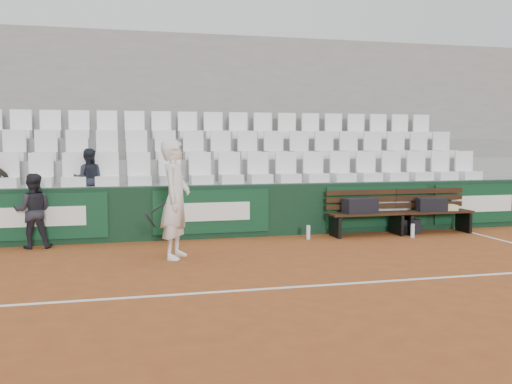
{
  "coord_description": "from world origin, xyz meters",
  "views": [
    {
      "loc": [
        -1.97,
        -6.71,
        1.82
      ],
      "look_at": [
        0.3,
        2.4,
        1.0
      ],
      "focal_mm": 40.0,
      "sensor_mm": 36.0,
      "label": 1
    }
  ],
  "objects_px": {
    "sports_bag_ground": "(407,227)",
    "water_bottle_far": "(413,231)",
    "bench_left": "(366,224)",
    "sports_bag_right": "(432,205)",
    "water_bottle_near": "(308,232)",
    "sports_bag_left": "(360,206)",
    "tennis_player": "(175,199)",
    "spectator_c": "(88,155)",
    "ball_kid": "(33,211)",
    "bench_right": "(435,222)"
  },
  "relations": [
    {
      "from": "sports_bag_ground",
      "to": "water_bottle_far",
      "type": "relative_size",
      "value": 1.79
    },
    {
      "from": "bench_left",
      "to": "sports_bag_right",
      "type": "xyz_separation_m",
      "value": [
        1.39,
        -0.05,
        0.36
      ]
    },
    {
      "from": "sports_bag_ground",
      "to": "water_bottle_near",
      "type": "relative_size",
      "value": 1.81
    },
    {
      "from": "sports_bag_left",
      "to": "tennis_player",
      "type": "xyz_separation_m",
      "value": [
        -3.71,
        -1.28,
        0.34
      ]
    },
    {
      "from": "spectator_c",
      "to": "ball_kid",
      "type": "bearing_deg",
      "value": 47.18
    },
    {
      "from": "bench_left",
      "to": "sports_bag_left",
      "type": "xyz_separation_m",
      "value": [
        -0.13,
        0.02,
        0.37
      ]
    },
    {
      "from": "water_bottle_near",
      "to": "tennis_player",
      "type": "distance_m",
      "value": 2.95
    },
    {
      "from": "sports_bag_right",
      "to": "water_bottle_far",
      "type": "relative_size",
      "value": 2.12
    },
    {
      "from": "sports_bag_ground",
      "to": "water_bottle_near",
      "type": "distance_m",
      "value": 2.12
    },
    {
      "from": "sports_bag_ground",
      "to": "ball_kid",
      "type": "relative_size",
      "value": 0.37
    },
    {
      "from": "water_bottle_near",
      "to": "spectator_c",
      "type": "distance_m",
      "value": 4.41
    },
    {
      "from": "sports_bag_ground",
      "to": "bench_left",
      "type": "bearing_deg",
      "value": -178.4
    },
    {
      "from": "water_bottle_near",
      "to": "tennis_player",
      "type": "height_order",
      "value": "tennis_player"
    },
    {
      "from": "sports_bag_ground",
      "to": "water_bottle_far",
      "type": "height_order",
      "value": "sports_bag_ground"
    },
    {
      "from": "ball_kid",
      "to": "spectator_c",
      "type": "distance_m",
      "value": 1.55
    },
    {
      "from": "water_bottle_far",
      "to": "ball_kid",
      "type": "height_order",
      "value": "ball_kid"
    },
    {
      "from": "bench_left",
      "to": "water_bottle_near",
      "type": "relative_size",
      "value": 5.67
    },
    {
      "from": "bench_right",
      "to": "tennis_player",
      "type": "bearing_deg",
      "value": -166.86
    },
    {
      "from": "tennis_player",
      "to": "water_bottle_near",
      "type": "bearing_deg",
      "value": 23.72
    },
    {
      "from": "sports_bag_left",
      "to": "sports_bag_right",
      "type": "xyz_separation_m",
      "value": [
        1.51,
        -0.07,
        -0.01
      ]
    },
    {
      "from": "bench_right",
      "to": "water_bottle_near",
      "type": "relative_size",
      "value": 5.67
    },
    {
      "from": "bench_left",
      "to": "spectator_c",
      "type": "xyz_separation_m",
      "value": [
        -5.24,
        1.04,
        1.35
      ]
    },
    {
      "from": "bench_right",
      "to": "water_bottle_near",
      "type": "distance_m",
      "value": 2.73
    },
    {
      "from": "ball_kid",
      "to": "sports_bag_left",
      "type": "bearing_deg",
      "value": 178.02
    },
    {
      "from": "water_bottle_far",
      "to": "tennis_player",
      "type": "xyz_separation_m",
      "value": [
        -4.6,
        -0.83,
        0.8
      ]
    },
    {
      "from": "bench_left",
      "to": "sports_bag_ground",
      "type": "height_order",
      "value": "bench_left"
    },
    {
      "from": "bench_left",
      "to": "water_bottle_far",
      "type": "xyz_separation_m",
      "value": [
        0.76,
        -0.43,
        -0.09
      ]
    },
    {
      "from": "sports_bag_ground",
      "to": "spectator_c",
      "type": "bearing_deg",
      "value": 170.54
    },
    {
      "from": "sports_bag_left",
      "to": "water_bottle_near",
      "type": "distance_m",
      "value": 1.21
    },
    {
      "from": "bench_right",
      "to": "sports_bag_left",
      "type": "height_order",
      "value": "sports_bag_left"
    },
    {
      "from": "bench_right",
      "to": "tennis_player",
      "type": "distance_m",
      "value": 5.52
    },
    {
      "from": "sports_bag_right",
      "to": "sports_bag_ground",
      "type": "height_order",
      "value": "sports_bag_right"
    },
    {
      "from": "water_bottle_near",
      "to": "bench_right",
      "type": "bearing_deg",
      "value": 2.14
    },
    {
      "from": "sports_bag_left",
      "to": "sports_bag_ground",
      "type": "xyz_separation_m",
      "value": [
        1.01,
        0.0,
        -0.45
      ]
    },
    {
      "from": "sports_bag_right",
      "to": "sports_bag_ground",
      "type": "xyz_separation_m",
      "value": [
        -0.5,
        0.08,
        -0.44
      ]
    },
    {
      "from": "bench_left",
      "to": "sports_bag_left",
      "type": "height_order",
      "value": "sports_bag_left"
    },
    {
      "from": "bench_left",
      "to": "tennis_player",
      "type": "bearing_deg",
      "value": -161.85
    },
    {
      "from": "spectator_c",
      "to": "tennis_player",
      "type": "bearing_deg",
      "value": 124.34
    },
    {
      "from": "sports_bag_right",
      "to": "water_bottle_near",
      "type": "relative_size",
      "value": 2.14
    },
    {
      "from": "sports_bag_left",
      "to": "bench_right",
      "type": "bearing_deg",
      "value": -1.24
    },
    {
      "from": "bench_left",
      "to": "ball_kid",
      "type": "bearing_deg",
      "value": 178.34
    },
    {
      "from": "tennis_player",
      "to": "spectator_c",
      "type": "xyz_separation_m",
      "value": [
        -1.4,
        2.3,
        0.65
      ]
    },
    {
      "from": "sports_bag_right",
      "to": "water_bottle_near",
      "type": "height_order",
      "value": "sports_bag_right"
    },
    {
      "from": "bench_left",
      "to": "spectator_c",
      "type": "height_order",
      "value": "spectator_c"
    },
    {
      "from": "sports_bag_right",
      "to": "water_bottle_near",
      "type": "bearing_deg",
      "value": -178.59
    },
    {
      "from": "water_bottle_far",
      "to": "sports_bag_ground",
      "type": "bearing_deg",
      "value": 75.32
    },
    {
      "from": "sports_bag_ground",
      "to": "ball_kid",
      "type": "bearing_deg",
      "value": 178.75
    },
    {
      "from": "sports_bag_left",
      "to": "water_bottle_near",
      "type": "relative_size",
      "value": 2.53
    },
    {
      "from": "sports_bag_left",
      "to": "water_bottle_far",
      "type": "height_order",
      "value": "sports_bag_left"
    },
    {
      "from": "sports_bag_left",
      "to": "ball_kid",
      "type": "relative_size",
      "value": 0.52
    }
  ]
}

